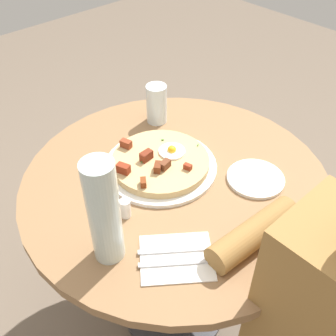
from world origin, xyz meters
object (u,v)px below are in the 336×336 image
(pepper_shaker, at_px, (271,218))
(water_bottle, at_px, (104,213))
(dining_table, at_px, (175,218))
(water_glass, at_px, (157,104))
(pizza_plate, at_px, (160,166))
(fork, at_px, (176,250))
(bread_plate, at_px, (255,179))
(salt_shaker, at_px, (125,208))
(breakfast_pizza, at_px, (160,161))
(knife, at_px, (177,263))

(pepper_shaker, bearing_deg, water_bottle, 59.82)
(dining_table, relative_size, water_glass, 6.68)
(pizza_plate, bearing_deg, fork, 145.05)
(pepper_shaker, bearing_deg, bread_plate, -39.68)
(salt_shaker, xyz_separation_m, pepper_shaker, (-0.27, -0.25, -0.00))
(water_bottle, bearing_deg, bread_plate, -99.38)
(breakfast_pizza, bearing_deg, bread_plate, -143.44)
(water_glass, bearing_deg, dining_table, 148.98)
(fork, relative_size, knife, 1.00)
(pizza_plate, bearing_deg, knife, 144.72)
(pizza_plate, distance_m, breakfast_pizza, 0.02)
(breakfast_pizza, relative_size, knife, 1.58)
(bread_plate, relative_size, salt_shaker, 3.05)
(water_glass, bearing_deg, breakfast_pizza, 140.52)
(pizza_plate, distance_m, water_glass, 0.25)
(dining_table, bearing_deg, salt_shaker, 94.04)
(dining_table, height_order, salt_shaker, salt_shaker)
(bread_plate, xyz_separation_m, pepper_shaker, (-0.13, 0.11, 0.02))
(breakfast_pizza, bearing_deg, knife, 144.99)
(fork, distance_m, water_bottle, 0.20)
(breakfast_pizza, xyz_separation_m, water_glass, (0.19, -0.16, 0.04))
(fork, xyz_separation_m, salt_shaker, (0.17, 0.02, 0.02))
(pizza_plate, height_order, breakfast_pizza, breakfast_pizza)
(knife, bearing_deg, fork, -90.00)
(dining_table, height_order, breakfast_pizza, breakfast_pizza)
(bread_plate, distance_m, water_glass, 0.42)
(dining_table, xyz_separation_m, knife, (-0.21, 0.20, 0.17))
(pizza_plate, height_order, salt_shaker, salt_shaker)
(fork, bearing_deg, pizza_plate, -86.83)
(breakfast_pizza, distance_m, fork, 0.31)
(knife, relative_size, salt_shaker, 3.37)
(salt_shaker, distance_m, pepper_shaker, 0.37)
(bread_plate, distance_m, knife, 0.37)
(breakfast_pizza, relative_size, water_glass, 2.16)
(pizza_plate, relative_size, water_bottle, 1.19)
(knife, distance_m, water_glass, 0.59)
(breakfast_pizza, height_order, fork, breakfast_pizza)
(pizza_plate, bearing_deg, breakfast_pizza, 66.55)
(water_glass, distance_m, water_bottle, 0.56)
(water_glass, bearing_deg, water_bottle, 127.08)
(fork, distance_m, water_glass, 0.55)
(bread_plate, xyz_separation_m, salt_shaker, (0.14, 0.35, 0.02))
(pizza_plate, bearing_deg, water_glass, -39.10)
(pizza_plate, relative_size, breakfast_pizza, 1.16)
(water_bottle, bearing_deg, breakfast_pizza, -62.99)
(fork, bearing_deg, dining_table, -95.43)
(fork, relative_size, water_glass, 1.37)
(breakfast_pizza, relative_size, fork, 1.58)
(breakfast_pizza, distance_m, water_bottle, 0.34)
(breakfast_pizza, bearing_deg, pepper_shaker, -170.41)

